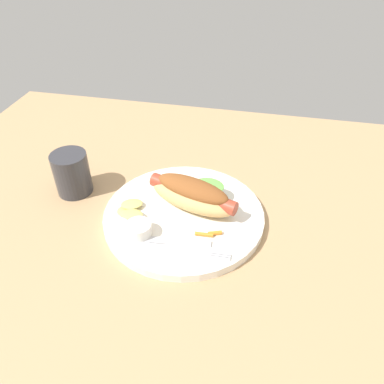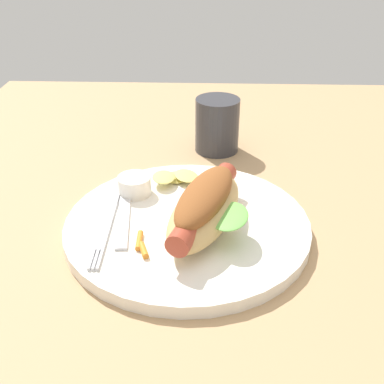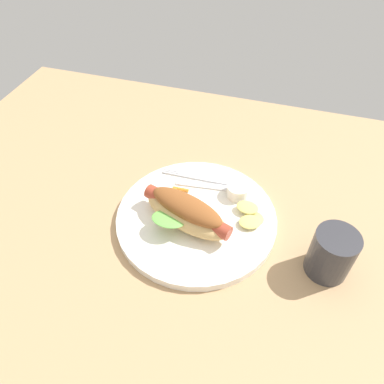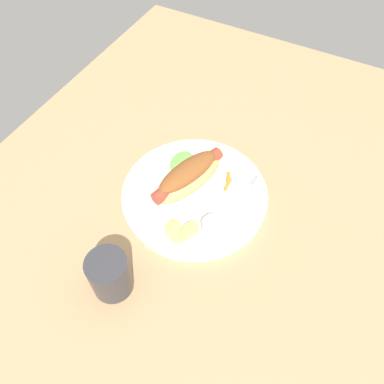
{
  "view_description": "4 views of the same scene",
  "coord_description": "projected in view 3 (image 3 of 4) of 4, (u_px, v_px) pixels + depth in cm",
  "views": [
    {
      "loc": [
        -10.96,
        51.36,
        47.82
      ],
      "look_at": [
        0.06,
        -0.88,
        5.06
      ],
      "focal_mm": 35.28,
      "sensor_mm": 36.0,
      "label": 1
    },
    {
      "loc": [
        -46.56,
        -1.26,
        33.57
      ],
      "look_at": [
        0.39,
        0.47,
        6.04
      ],
      "focal_mm": 44.64,
      "sensor_mm": 36.0,
      "label": 2
    },
    {
      "loc": [
        12.85,
        -40.53,
        52.8
      ],
      "look_at": [
        0.06,
        1.99,
        6.47
      ],
      "focal_mm": 34.05,
      "sensor_mm": 36.0,
      "label": 3
    },
    {
      "loc": [
        42.14,
        22.12,
        64.6
      ],
      "look_at": [
        3.03,
        1.45,
        4.2
      ],
      "focal_mm": 36.29,
      "sensor_mm": 36.0,
      "label": 4
    }
  ],
  "objects": [
    {
      "name": "drinking_cup",
      "position": [
        332.0,
        254.0,
        0.58
      ],
      "size": [
        7.0,
        7.0,
        8.64
      ],
      "primitive_type": "cylinder",
      "color": "#333338",
      "rests_on": "ground_plane"
    },
    {
      "name": "knife",
      "position": [
        209.0,
        186.0,
        0.72
      ],
      "size": [
        13.28,
        2.85,
        0.36
      ],
      "primitive_type": "cube",
      "rotation": [
        0.0,
        0.0,
        3.25
      ],
      "color": "silver",
      "rests_on": "plate"
    },
    {
      "name": "plate",
      "position": [
        196.0,
        218.0,
        0.67
      ],
      "size": [
        29.45,
        29.45,
        1.6
      ],
      "primitive_type": "cylinder",
      "color": "white",
      "rests_on": "ground_plane"
    },
    {
      "name": "fork",
      "position": [
        205.0,
        179.0,
        0.73
      ],
      "size": [
        16.97,
        1.56,
        0.4
      ],
      "rotation": [
        0.0,
        0.0,
        3.16
      ],
      "color": "silver",
      "rests_on": "plate"
    },
    {
      "name": "chips_pile",
      "position": [
        250.0,
        216.0,
        0.66
      ],
      "size": [
        5.6,
        6.85,
        1.54
      ],
      "color": "#D8CC68",
      "rests_on": "plate"
    },
    {
      "name": "carrot_garnish",
      "position": [
        176.0,
        190.0,
        0.71
      ],
      "size": [
        4.61,
        1.81,
        0.71
      ],
      "color": "orange",
      "rests_on": "plate"
    },
    {
      "name": "hot_dog",
      "position": [
        189.0,
        212.0,
        0.64
      ],
      "size": [
        18.07,
        11.56,
        5.77
      ],
      "rotation": [
        0.0,
        0.0,
        2.82
      ],
      "color": "tan",
      "rests_on": "plate"
    },
    {
      "name": "ground_plane",
      "position": [
        189.0,
        226.0,
        0.68
      ],
      "size": [
        120.0,
        90.0,
        1.8
      ],
      "primitive_type": "cube",
      "color": "tan"
    },
    {
      "name": "sauce_ramekin",
      "position": [
        238.0,
        190.0,
        0.7
      ],
      "size": [
        4.35,
        4.35,
        2.46
      ],
      "primitive_type": "cylinder",
      "color": "white",
      "rests_on": "plate"
    }
  ]
}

